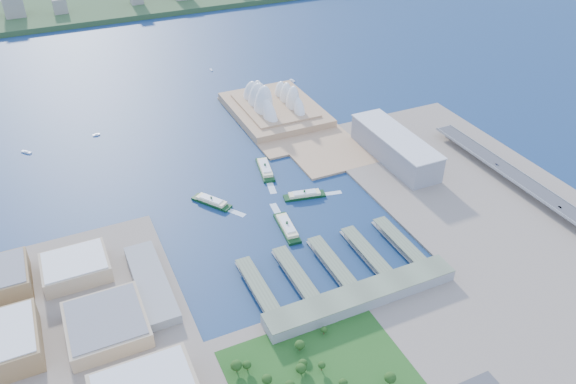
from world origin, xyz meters
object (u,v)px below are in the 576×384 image
ferry_c (287,226)px  car_c (497,164)px  ferry_b (265,167)px  ferry_d (304,194)px  opera_house (275,95)px  ferry_a (211,200)px  toaster_building (395,147)px  car_b (560,207)px

ferry_c → car_c: 298.28m
ferry_b → ferry_d: bearing=-63.4°
opera_house → ferry_a: (-169.05, -193.69, -27.00)m
ferry_c → toaster_building: bearing=-152.3°
ferry_b → car_b: 362.38m
ferry_b → ferry_d: (20.61, -76.61, -0.73)m
ferry_b → car_b: (271.63, -239.67, 9.86)m
opera_house → car_c: size_ratio=35.43×
toaster_building → ferry_b: 177.93m
ferry_a → car_b: (360.05, -197.78, 10.51)m
toaster_building → car_c: bearing=-40.7°
ferry_a → car_b: size_ratio=13.25×
ferry_a → car_b: bearing=-63.1°
car_b → car_c: 104.69m
toaster_building → opera_house: bearing=114.2°
toaster_building → ferry_b: (-170.63, 48.20, -14.85)m
toaster_building → ferry_c: toaster_building is taller
toaster_building → ferry_a: (-259.05, 6.31, -15.50)m
ferry_a → car_b: 410.93m
ferry_a → ferry_b: ferry_b is taller
car_b → ferry_b: bearing=-41.4°
ferry_b → ferry_c: ferry_b is taller
ferry_b → ferry_d: ferry_b is taller
car_b → toaster_building: bearing=-62.2°
ferry_c → car_c: (298.01, -7.81, 10.04)m
opera_house → ferry_b: 173.89m
toaster_building → ferry_d: 153.48m
ferry_d → ferry_c: bearing=148.4°
ferry_d → opera_house: bearing=-3.4°
ferry_a → ferry_c: size_ratio=0.90×
car_c → ferry_c: bearing=178.5°
ferry_c → car_c: car_c is taller
ferry_d → car_b: size_ratio=13.04×
opera_house → ferry_c: bearing=-111.0°
ferry_a → car_c: car_c is taller
ferry_d → ferry_b: bearing=26.4°
toaster_building → car_b: 216.53m
ferry_c → ferry_a: bearing=-48.1°
opera_house → toaster_building: bearing=-65.8°
ferry_d → car_b: 299.52m
opera_house → car_b: size_ratio=45.11×
ferry_c → ferry_d: (46.99, 50.56, -0.63)m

